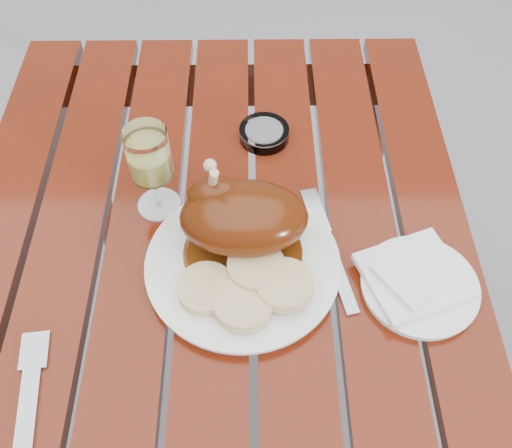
% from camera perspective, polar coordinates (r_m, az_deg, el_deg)
% --- Properties ---
extents(ground, '(60.00, 60.00, 0.00)m').
position_cam_1_polar(ground, '(1.53, -2.51, -20.85)').
color(ground, slate).
rests_on(ground, ground).
extents(table, '(0.80, 1.20, 0.75)m').
position_cam_1_polar(table, '(1.17, -3.17, -15.87)').
color(table, maroon).
rests_on(table, ground).
extents(dinner_plate, '(0.37, 0.37, 0.02)m').
position_cam_1_polar(dinner_plate, '(0.85, -1.32, -4.12)').
color(dinner_plate, white).
rests_on(dinner_plate, table).
extents(roast_duck, '(0.19, 0.18, 0.13)m').
position_cam_1_polar(roast_duck, '(0.82, -1.63, 0.74)').
color(roast_duck, '#512409').
rests_on(roast_duck, dinner_plate).
extents(bread_dumplings, '(0.19, 0.14, 0.03)m').
position_cam_1_polar(bread_dumplings, '(0.80, -0.88, -6.20)').
color(bread_dumplings, '#E5C08B').
rests_on(bread_dumplings, dinner_plate).
extents(wine_glass, '(0.09, 0.09, 0.16)m').
position_cam_1_polar(wine_glass, '(0.87, -10.34, 5.15)').
color(wine_glass, '#DCD864').
rests_on(wine_glass, table).
extents(side_plate, '(0.22, 0.22, 0.01)m').
position_cam_1_polar(side_plate, '(0.86, 16.02, -6.02)').
color(side_plate, white).
rests_on(side_plate, table).
extents(napkin, '(0.17, 0.16, 0.01)m').
position_cam_1_polar(napkin, '(0.85, 15.45, -5.03)').
color(napkin, white).
rests_on(napkin, side_plate).
extents(ashtray, '(0.12, 0.12, 0.02)m').
position_cam_1_polar(ashtray, '(1.02, 0.82, 9.04)').
color(ashtray, '#B2B7BC').
rests_on(ashtray, table).
extents(fork, '(0.04, 0.19, 0.01)m').
position_cam_1_polar(fork, '(0.81, -21.91, -17.23)').
color(fork, gray).
rests_on(fork, table).
extents(knife, '(0.06, 0.20, 0.01)m').
position_cam_1_polar(knife, '(0.87, 7.64, -3.26)').
color(knife, gray).
rests_on(knife, table).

